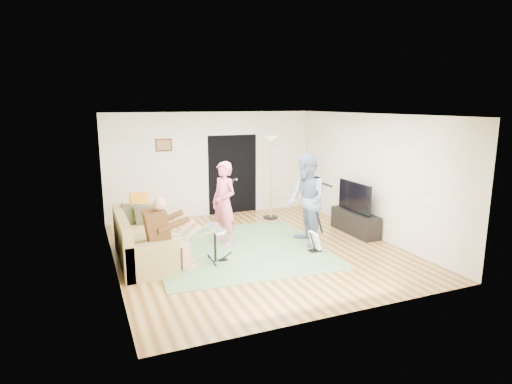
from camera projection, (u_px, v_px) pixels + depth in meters
floor at (257, 249)px, 8.71m from camera, size 6.00×6.00×0.00m
walls at (257, 184)px, 8.44m from camera, size 5.50×6.00×2.70m
ceiling at (257, 115)px, 8.16m from camera, size 6.00×6.00×0.00m
window_blinds at (109, 182)px, 7.55m from camera, size 0.00×2.05×2.05m
doorway at (233, 174)px, 11.41m from camera, size 2.10×0.00×2.10m
picture_frame at (164, 145)px, 10.56m from camera, size 0.42×0.03×0.32m
area_rug at (240, 249)px, 8.70m from camera, size 3.57×3.60×0.02m
sofa at (139, 245)px, 8.03m from camera, size 0.91×2.20×0.89m
drummer at (168, 242)px, 7.55m from camera, size 0.86×0.48×1.33m
drum_kit at (215, 247)px, 7.92m from camera, size 0.38×0.69×0.71m
singer at (224, 203)px, 8.89m from camera, size 0.62×0.74×1.75m
microphone at (233, 182)px, 8.88m from camera, size 0.06×0.06×0.24m
guitarist at (307, 200)px, 8.82m from camera, size 0.82×1.00×1.91m
guitar_held at (315, 183)px, 8.83m from camera, size 0.13×0.60×0.26m
guitar_spare at (315, 240)px, 8.51m from camera, size 0.30×0.27×0.84m
torchiere_lamp at (271, 162)px, 10.78m from camera, size 0.38×0.38×2.11m
dining_chair at (143, 222)px, 9.42m from camera, size 0.50×0.52×0.99m
tv_cabinet at (355, 222)px, 9.75m from camera, size 0.40×1.40×0.50m
television at (354, 197)px, 9.61m from camera, size 0.06×1.13×0.67m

